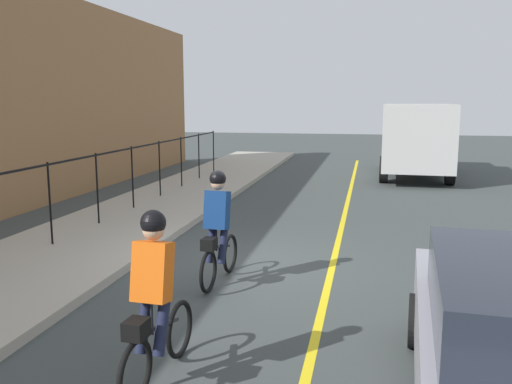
% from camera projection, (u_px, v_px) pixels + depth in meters
% --- Properties ---
extents(ground_plane, '(80.00, 80.00, 0.00)m').
position_uv_depth(ground_plane, '(242.00, 264.00, 9.80)').
color(ground_plane, '#3B4140').
extents(lane_line_centre, '(36.00, 0.12, 0.01)m').
position_uv_depth(lane_line_centre, '(332.00, 269.00, 9.48)').
color(lane_line_centre, yellow).
rests_on(lane_line_centre, ground).
extents(sidewalk, '(40.00, 3.20, 0.15)m').
position_uv_depth(sidewalk, '(70.00, 250.00, 10.47)').
color(sidewalk, '#A39C8D').
rests_on(sidewalk, ground).
extents(iron_fence, '(20.63, 0.04, 1.60)m').
position_uv_depth(iron_fence, '(74.00, 177.00, 11.31)').
color(iron_fence, black).
rests_on(iron_fence, sidewalk).
extents(cyclist_lead, '(1.71, 0.38, 1.83)m').
position_uv_depth(cyclist_lead, '(218.00, 228.00, 8.62)').
color(cyclist_lead, black).
rests_on(cyclist_lead, ground).
extents(cyclist_follow, '(1.71, 0.38, 1.83)m').
position_uv_depth(cyclist_follow, '(154.00, 299.00, 5.54)').
color(cyclist_follow, black).
rests_on(cyclist_follow, ground).
extents(box_truck_background, '(6.79, 2.74, 2.78)m').
position_uv_depth(box_truck_background, '(416.00, 137.00, 20.81)').
color(box_truck_background, '#B5B5B2').
rests_on(box_truck_background, ground).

